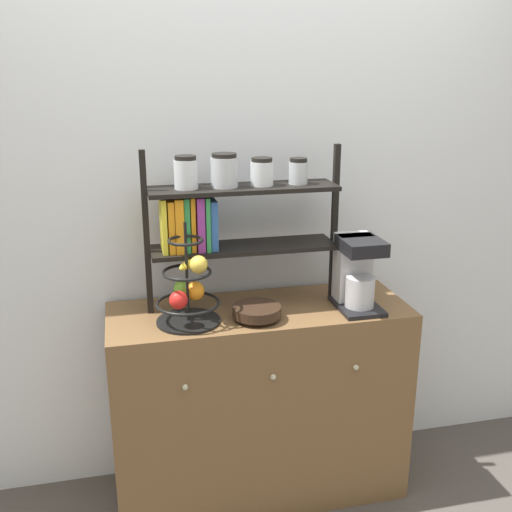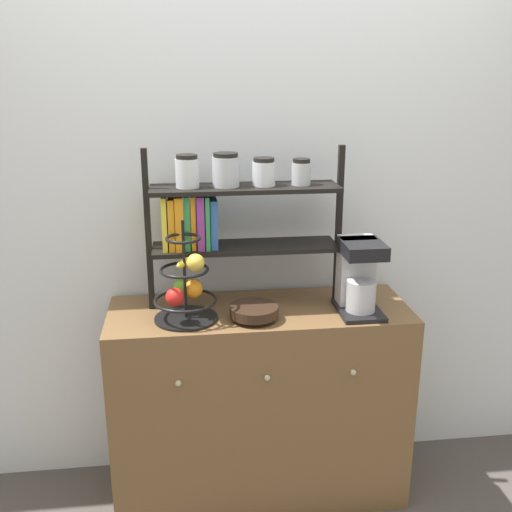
# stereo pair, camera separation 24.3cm
# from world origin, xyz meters

# --- Properties ---
(wall_back) EXTENTS (7.00, 0.05, 2.60)m
(wall_back) POSITION_xyz_m (0.00, 0.50, 1.30)
(wall_back) COLOR silver
(wall_back) RESTS_ON ground_plane
(sideboard) EXTENTS (1.26, 0.47, 0.89)m
(sideboard) POSITION_xyz_m (0.00, 0.23, 0.44)
(sideboard) COLOR brown
(sideboard) RESTS_ON ground_plane
(coffee_maker) EXTENTS (0.17, 0.25, 0.31)m
(coffee_maker) POSITION_xyz_m (0.40, 0.17, 1.04)
(coffee_maker) COLOR black
(coffee_maker) RESTS_ON sideboard
(fruit_stand) EXTENTS (0.25, 0.25, 0.41)m
(fruit_stand) POSITION_xyz_m (-0.30, 0.16, 1.02)
(fruit_stand) COLOR black
(fruit_stand) RESTS_ON sideboard
(wooden_bowl) EXTENTS (0.20, 0.20, 0.06)m
(wooden_bowl) POSITION_xyz_m (-0.04, 0.12, 0.92)
(wooden_bowl) COLOR black
(wooden_bowl) RESTS_ON sideboard
(shelf_hutch) EXTENTS (0.81, 0.20, 0.67)m
(shelf_hutch) POSITION_xyz_m (-0.15, 0.29, 1.31)
(shelf_hutch) COLOR black
(shelf_hutch) RESTS_ON sideboard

